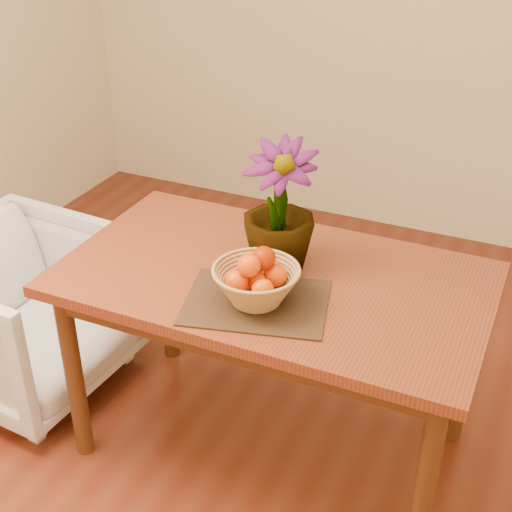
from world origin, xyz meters
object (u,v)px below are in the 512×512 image
at_px(table, 273,297).
at_px(potted_plant, 279,207).
at_px(armchair, 24,306).
at_px(wicker_basket, 256,286).

xyz_separation_m(table, potted_plant, (-0.01, 0.06, 0.30)).
bearing_deg(armchair, table, -82.69).
height_order(table, potted_plant, potted_plant).
bearing_deg(potted_plant, table, -90.16).
xyz_separation_m(potted_plant, armchair, (-1.05, -0.12, -0.60)).
height_order(wicker_basket, armchair, wicker_basket).
relative_size(table, potted_plant, 3.24).
bearing_deg(wicker_basket, armchair, 173.72).
distance_m(table, potted_plant, 0.31).
xyz_separation_m(wicker_basket, armchair, (-1.08, 0.12, -0.45)).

